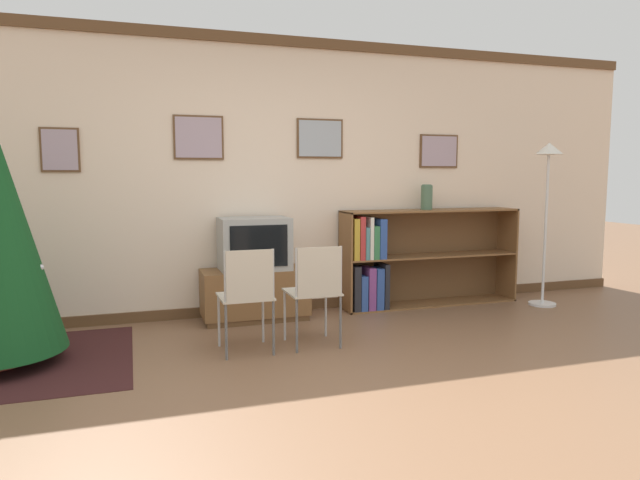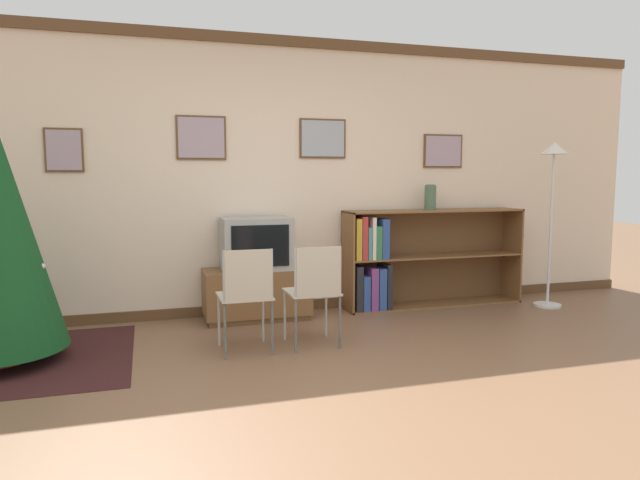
% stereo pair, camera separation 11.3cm
% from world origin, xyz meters
% --- Properties ---
extents(ground_plane, '(24.00, 24.00, 0.00)m').
position_xyz_m(ground_plane, '(0.00, 0.00, 0.00)').
color(ground_plane, brown).
extents(wall_back, '(8.51, 0.11, 2.70)m').
position_xyz_m(wall_back, '(0.00, 2.47, 1.35)').
color(wall_back, beige).
rests_on(wall_back, ground_plane).
extents(area_rug, '(1.84, 1.60, 0.01)m').
position_xyz_m(area_rug, '(-2.19, 1.46, 0.00)').
color(area_rug, '#381919').
rests_on(area_rug, ground_plane).
extents(tv_console, '(0.99, 0.44, 0.48)m').
position_xyz_m(tv_console, '(-0.16, 2.18, 0.24)').
color(tv_console, brown).
rests_on(tv_console, ground_plane).
extents(television, '(0.65, 0.43, 0.49)m').
position_xyz_m(television, '(-0.16, 2.18, 0.73)').
color(television, '#9E9E99').
rests_on(television, tv_console).
extents(folding_chair_left, '(0.40, 0.40, 0.82)m').
position_xyz_m(folding_chair_left, '(-0.43, 1.16, 0.47)').
color(folding_chair_left, '#BCB29E').
rests_on(folding_chair_left, ground_plane).
extents(folding_chair_right, '(0.40, 0.40, 0.82)m').
position_xyz_m(folding_chair_right, '(0.12, 1.16, 0.47)').
color(folding_chair_right, '#BCB29E').
rests_on(folding_chair_right, ground_plane).
extents(bookshelf, '(1.94, 0.36, 1.01)m').
position_xyz_m(bookshelf, '(1.39, 2.23, 0.49)').
color(bookshelf, brown).
rests_on(bookshelf, ground_plane).
extents(vase, '(0.12, 0.12, 0.26)m').
position_xyz_m(vase, '(1.70, 2.26, 1.14)').
color(vase, '#47664C').
rests_on(vase, bookshelf).
extents(standing_lamp, '(0.28, 0.28, 1.70)m').
position_xyz_m(standing_lamp, '(2.85, 1.81, 1.30)').
color(standing_lamp, silver).
rests_on(standing_lamp, ground_plane).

